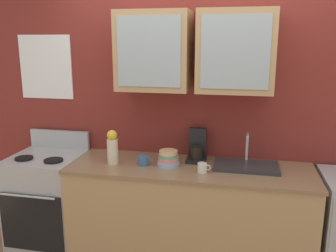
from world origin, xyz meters
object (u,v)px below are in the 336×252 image
object	(u,v)px
vase	(112,147)
cup_near_sink	(202,168)
stove_range	(49,200)
bowl_stack	(168,158)
cup_near_bowls	(143,161)
sink_faucet	(246,165)
coffee_maker	(197,149)

from	to	relation	value
vase	cup_near_sink	bearing A→B (deg)	-4.08
stove_range	bowl_stack	distance (m)	1.28
cup_near_sink	cup_near_bowls	world-z (taller)	cup_near_bowls
vase	cup_near_sink	distance (m)	0.81
vase	cup_near_sink	world-z (taller)	vase
stove_range	bowl_stack	xyz separation A→B (m)	(1.17, 0.00, 0.50)
sink_faucet	cup_near_bowls	bearing A→B (deg)	-172.23
vase	bowl_stack	bearing A→B (deg)	6.72
stove_range	bowl_stack	bearing A→B (deg)	0.16
vase	cup_near_bowls	distance (m)	0.29
stove_range	vase	size ratio (longest dim) A/B	3.56
vase	coffee_maker	bearing A→B (deg)	18.89
bowl_stack	vase	bearing A→B (deg)	-173.28
cup_near_bowls	cup_near_sink	bearing A→B (deg)	-7.37
sink_faucet	coffee_maker	distance (m)	0.46
vase	coffee_maker	world-z (taller)	vase
sink_faucet	cup_near_sink	xyz separation A→B (m)	(-0.35, -0.19, 0.02)
vase	cup_near_bowls	bearing A→B (deg)	2.23
coffee_maker	cup_near_sink	bearing A→B (deg)	-74.23
stove_range	vase	distance (m)	0.91
stove_range	coffee_maker	world-z (taller)	coffee_maker
stove_range	vase	bearing A→B (deg)	-4.49
coffee_maker	stove_range	bearing A→B (deg)	-172.29
bowl_stack	cup_near_sink	bearing A→B (deg)	-20.21
cup_near_bowls	coffee_maker	world-z (taller)	coffee_maker
bowl_stack	sink_faucet	bearing A→B (deg)	6.26
stove_range	vase	world-z (taller)	vase
sink_faucet	cup_near_sink	distance (m)	0.40
cup_near_sink	cup_near_bowls	distance (m)	0.53
stove_range	bowl_stack	world-z (taller)	stove_range
stove_range	coffee_maker	bearing A→B (deg)	7.71
cup_near_bowls	vase	bearing A→B (deg)	-177.77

